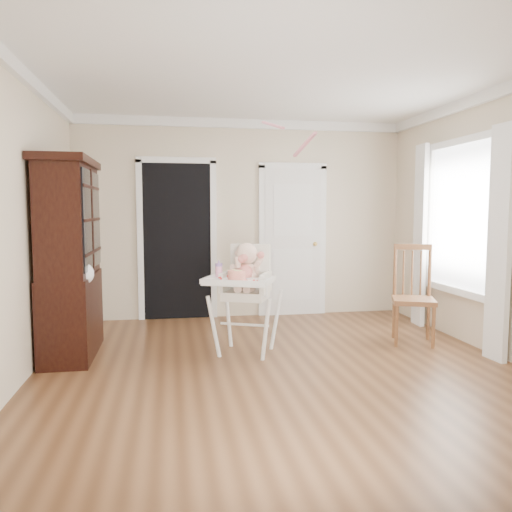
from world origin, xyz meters
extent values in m
plane|color=#53331C|center=(0.00, 0.00, 0.00)|extent=(5.00, 5.00, 0.00)
plane|color=white|center=(0.00, 0.00, 2.70)|extent=(5.00, 5.00, 0.00)
plane|color=beige|center=(0.00, 2.50, 1.35)|extent=(4.50, 0.00, 4.50)
plane|color=beige|center=(-2.25, 0.00, 1.35)|extent=(0.00, 5.00, 5.00)
plane|color=beige|center=(2.25, 0.00, 1.35)|extent=(0.00, 5.00, 5.00)
cube|color=black|center=(-0.90, 2.48, 1.05)|extent=(0.90, 0.03, 2.10)
cube|color=white|center=(-1.39, 2.48, 1.05)|extent=(0.08, 0.05, 2.18)
cube|color=white|center=(-0.41, 2.48, 1.05)|extent=(0.08, 0.05, 2.18)
cube|color=white|center=(-0.90, 2.48, 2.14)|extent=(1.06, 0.05, 0.08)
cube|color=white|center=(0.70, 2.48, 1.02)|extent=(0.80, 0.05, 2.05)
cube|color=white|center=(0.26, 2.48, 1.02)|extent=(0.08, 0.05, 2.13)
cube|color=white|center=(1.14, 2.48, 1.02)|extent=(0.08, 0.05, 2.13)
sphere|color=gold|center=(1.02, 2.44, 1.00)|extent=(0.06, 0.06, 0.06)
cube|color=white|center=(2.23, 0.80, 1.40)|extent=(0.02, 1.20, 1.60)
cube|color=white|center=(2.21, 0.80, 2.24)|extent=(0.06, 1.36, 0.08)
cube|color=white|center=(2.15, 0.02, 1.15)|extent=(0.08, 0.28, 2.30)
cube|color=white|center=(2.15, 1.58, 1.15)|extent=(0.08, 0.28, 2.30)
cylinder|color=white|center=(-0.58, 0.56, 0.30)|extent=(0.17, 0.10, 0.66)
cylinder|color=white|center=(-0.09, 0.34, 0.30)|extent=(0.10, 0.17, 0.66)
cylinder|color=white|center=(-0.38, 1.01, 0.30)|extent=(0.10, 0.17, 0.66)
cylinder|color=white|center=(0.10, 0.79, 0.30)|extent=(0.17, 0.10, 0.66)
cylinder|color=white|center=(-0.26, 0.62, 0.31)|extent=(0.48, 0.23, 0.03)
cube|color=white|center=(-0.24, 0.67, 0.61)|extent=(0.55, 0.53, 0.09)
cube|color=white|center=(-0.43, 0.76, 0.74)|extent=(0.19, 0.36, 0.20)
cube|color=white|center=(-0.05, 0.59, 0.74)|extent=(0.19, 0.36, 0.20)
cube|color=white|center=(-0.16, 0.85, 0.87)|extent=(0.41, 0.23, 0.49)
cube|color=white|center=(-0.35, 0.43, 0.78)|extent=(0.75, 0.66, 0.03)
cube|color=white|center=(-0.43, 0.23, 0.80)|extent=(0.58, 0.28, 0.04)
ellipsoid|color=beige|center=(-0.22, 0.71, 0.78)|extent=(0.31, 0.29, 0.31)
sphere|color=beige|center=(-0.22, 0.71, 1.03)|extent=(0.29, 0.29, 0.22)
sphere|color=red|center=(-0.25, 0.64, 0.84)|extent=(0.16, 0.16, 0.16)
sphere|color=red|center=(-0.29, 0.63, 0.98)|extent=(0.08, 0.08, 0.08)
sphere|color=red|center=(-0.10, 0.55, 1.03)|extent=(0.07, 0.07, 0.07)
cylinder|color=silver|center=(-0.37, 0.39, 0.80)|extent=(0.22, 0.22, 0.01)
cylinder|color=#E02749|center=(-0.37, 0.39, 0.85)|extent=(0.17, 0.17, 0.09)
cylinder|color=#F2E08C|center=(-0.36, 0.36, 0.89)|extent=(0.08, 0.08, 0.02)
cylinder|color=#F998C0|center=(-0.51, 0.70, 0.85)|extent=(0.07, 0.07, 0.11)
cylinder|color=#855FA7|center=(-0.51, 0.70, 0.92)|extent=(0.07, 0.07, 0.03)
cone|color=#855FA7|center=(-0.51, 0.70, 0.96)|extent=(0.02, 0.02, 0.04)
cube|color=black|center=(-1.99, 0.90, 0.41)|extent=(0.46, 1.10, 0.83)
cube|color=black|center=(-1.99, 0.90, 1.38)|extent=(0.42, 1.10, 1.10)
cube|color=black|center=(-1.77, 0.62, 1.38)|extent=(0.02, 0.48, 0.97)
cube|color=black|center=(-1.77, 1.17, 1.38)|extent=(0.02, 0.48, 0.97)
cube|color=black|center=(-1.99, 0.90, 1.95)|extent=(0.50, 1.18, 0.07)
ellipsoid|color=white|center=(-1.81, 0.58, 0.87)|extent=(0.18, 0.15, 0.20)
cube|color=brown|center=(1.65, 0.75, 0.48)|extent=(0.57, 0.57, 0.05)
cylinder|color=brown|center=(1.41, 0.64, 0.24)|extent=(0.04, 0.04, 0.48)
cylinder|color=brown|center=(1.76, 0.50, 0.24)|extent=(0.04, 0.04, 0.48)
cylinder|color=brown|center=(1.54, 0.99, 0.24)|extent=(0.04, 0.04, 0.48)
cylinder|color=brown|center=(1.90, 0.86, 0.24)|extent=(0.04, 0.04, 0.48)
cylinder|color=brown|center=(1.55, 1.00, 0.78)|extent=(0.04, 0.04, 0.61)
cylinder|color=brown|center=(1.90, 0.87, 0.78)|extent=(0.04, 0.04, 0.61)
cube|color=brown|center=(1.72, 0.94, 1.06)|extent=(0.39, 0.18, 0.06)
camera|label=1|loc=(-1.00, -4.33, 1.47)|focal=35.00mm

